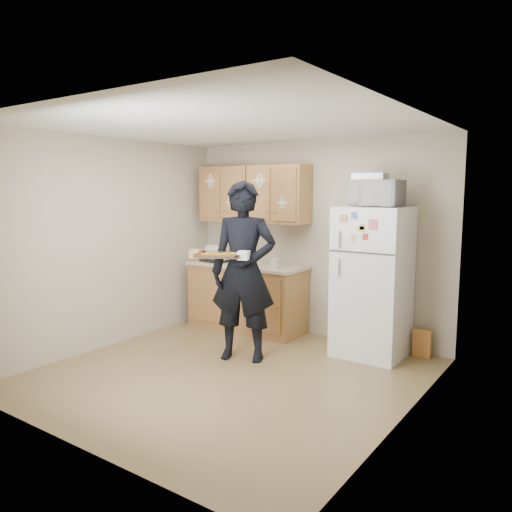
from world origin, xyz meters
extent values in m
plane|color=brown|center=(0.00, 0.00, 0.00)|extent=(3.60, 3.60, 0.00)
plane|color=silver|center=(0.00, 0.00, 2.50)|extent=(3.60, 3.60, 0.00)
cube|color=#ACA18B|center=(0.00, 1.80, 1.25)|extent=(3.60, 0.04, 2.50)
cube|color=#ACA18B|center=(0.00, -1.80, 1.25)|extent=(3.60, 0.04, 2.50)
cube|color=#ACA18B|center=(-1.80, 0.00, 1.25)|extent=(0.04, 3.60, 2.50)
cube|color=#ACA18B|center=(1.80, 0.00, 1.25)|extent=(0.04, 3.60, 2.50)
cube|color=white|center=(0.95, 1.43, 0.85)|extent=(0.75, 0.70, 1.70)
cube|color=brown|center=(-0.85, 1.48, 0.43)|extent=(1.60, 0.60, 0.86)
cube|color=beige|center=(-0.85, 1.48, 0.88)|extent=(1.64, 0.64, 0.04)
cube|color=brown|center=(-1.25, 1.61, 1.83)|extent=(0.80, 0.33, 0.75)
cube|color=brown|center=(-0.43, 1.61, 1.83)|extent=(0.80, 0.33, 0.75)
cube|color=#E9AA52|center=(1.47, 1.67, 0.16)|extent=(0.20, 0.07, 0.32)
imported|color=black|center=(-0.16, 0.48, 0.99)|extent=(0.85, 0.71, 1.99)
cube|color=black|center=(-0.28, 0.20, 1.19)|extent=(0.57, 0.50, 0.04)
cylinder|color=#FFAC20|center=(-0.35, 0.09, 1.21)|extent=(0.16, 0.16, 0.02)
cylinder|color=#FFAC20|center=(-0.14, 0.17, 1.21)|extent=(0.16, 0.16, 0.02)
cylinder|color=#FFAC20|center=(-0.41, 0.23, 1.21)|extent=(0.16, 0.16, 0.02)
cylinder|color=#FFAC20|center=(-0.20, 0.31, 1.21)|extent=(0.16, 0.16, 0.02)
cylinder|color=#FFAC20|center=(-0.28, 0.20, 1.21)|extent=(0.16, 0.16, 0.02)
imported|color=white|center=(0.99, 1.38, 1.85)|extent=(0.53, 0.36, 0.29)
cube|color=#AEAEB5|center=(0.89, 1.41, 2.03)|extent=(0.38, 0.28, 0.07)
cube|color=black|center=(-1.33, 1.41, 0.98)|extent=(0.42, 0.34, 0.15)
imported|color=white|center=(-1.23, 1.41, 0.95)|extent=(0.23, 0.23, 0.06)
imported|color=white|center=(-0.33, 1.36, 0.99)|extent=(0.09, 0.09, 0.18)
camera|label=1|loc=(3.05, -3.89, 1.88)|focal=35.00mm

